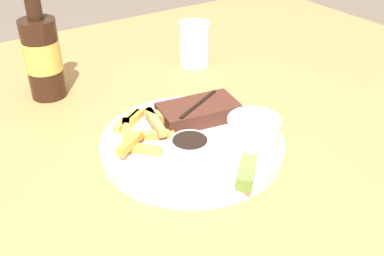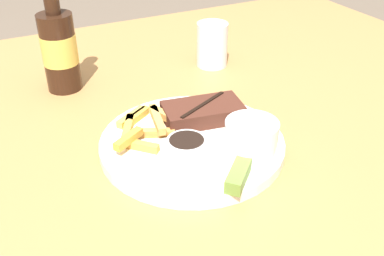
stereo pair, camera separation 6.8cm
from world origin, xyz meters
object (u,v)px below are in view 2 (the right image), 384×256
at_px(drinking_glass, 212,45).
at_px(steak_portion, 203,112).
at_px(dipping_sauce_cup, 187,146).
at_px(beer_bottle, 59,47).
at_px(fork_utensil, 144,142).
at_px(dinner_plate, 192,144).
at_px(coleslaw_cup, 251,137).
at_px(pickle_spear, 240,173).

bearing_deg(drinking_glass, steak_portion, -122.31).
bearing_deg(dipping_sauce_cup, beer_bottle, 107.02).
distance_m(steak_portion, fork_utensil, 0.12).
distance_m(dinner_plate, beer_bottle, 0.33).
distance_m(coleslaw_cup, fork_utensil, 0.16).
bearing_deg(pickle_spear, dinner_plate, 96.14).
xyz_separation_m(dinner_plate, coleslaw_cup, (0.06, -0.07, 0.04)).
bearing_deg(dinner_plate, coleslaw_cup, -52.35).
xyz_separation_m(pickle_spear, drinking_glass, (0.17, 0.39, 0.02)).
bearing_deg(pickle_spear, dipping_sauce_cup, 113.95).
height_order(coleslaw_cup, drinking_glass, drinking_glass).
xyz_separation_m(steak_portion, fork_utensil, (-0.11, -0.02, -0.01)).
bearing_deg(steak_portion, fork_utensil, -168.48).
xyz_separation_m(dipping_sauce_cup, pickle_spear, (0.04, -0.08, -0.00)).
distance_m(pickle_spear, beer_bottle, 0.44).
xyz_separation_m(steak_portion, dipping_sauce_cup, (-0.07, -0.08, 0.00)).
height_order(dinner_plate, drinking_glass, drinking_glass).
xyz_separation_m(coleslaw_cup, drinking_glass, (0.13, 0.34, -0.00)).
height_order(dipping_sauce_cup, beer_bottle, beer_bottle).
height_order(dinner_plate, steak_portion, steak_portion).
xyz_separation_m(fork_utensil, drinking_glass, (0.26, 0.25, 0.03)).
xyz_separation_m(dinner_plate, pickle_spear, (0.01, -0.12, 0.02)).
height_order(dipping_sauce_cup, fork_utensil, dipping_sauce_cup).
bearing_deg(dinner_plate, dipping_sauce_cup, -127.95).
distance_m(dipping_sauce_cup, drinking_glass, 0.37).
height_order(steak_portion, dipping_sauce_cup, steak_portion).
bearing_deg(steak_portion, dinner_plate, -133.35).
bearing_deg(pickle_spear, drinking_glass, 66.04).
bearing_deg(steak_portion, pickle_spear, -100.67).
bearing_deg(dipping_sauce_cup, drinking_glass, 55.17).
relative_size(fork_utensil, beer_bottle, 0.55).
relative_size(dipping_sauce_cup, drinking_glass, 0.63).
xyz_separation_m(steak_portion, coleslaw_cup, (0.01, -0.12, 0.02)).
bearing_deg(dipping_sauce_cup, pickle_spear, -66.05).
relative_size(pickle_spear, fork_utensil, 0.53).
bearing_deg(fork_utensil, pickle_spear, -41.46).
bearing_deg(drinking_glass, fork_utensil, -136.10).
height_order(fork_utensil, beer_bottle, beer_bottle).
xyz_separation_m(coleslaw_cup, dipping_sauce_cup, (-0.08, 0.04, -0.02)).
bearing_deg(beer_bottle, pickle_spear, -71.52).
bearing_deg(dipping_sauce_cup, dinner_plate, 52.05).
height_order(dinner_plate, pickle_spear, pickle_spear).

